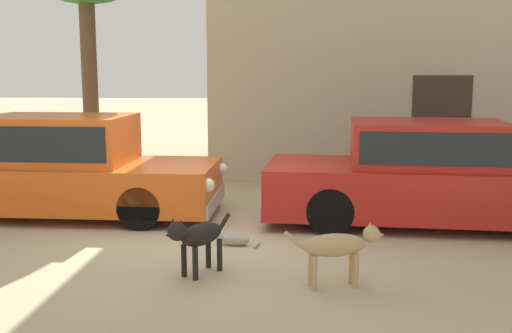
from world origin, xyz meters
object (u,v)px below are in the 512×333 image
object	(u,v)px
stray_dog_tan	(339,246)
stray_dog_spotted	(197,236)
parked_sedan_nearest	(62,167)
stray_cat	(234,240)
parked_sedan_second	(428,174)

from	to	relation	value
stray_dog_tan	stray_dog_spotted	bearing A→B (deg)	158.35
stray_dog_spotted	parked_sedan_nearest	bearing A→B (deg)	-101.15
stray_dog_spotted	stray_cat	size ratio (longest dim) A/B	1.49
parked_sedan_nearest	stray_cat	distance (m)	3.22
parked_sedan_second	stray_cat	distance (m)	3.02
parked_sedan_second	stray_dog_spotted	bearing A→B (deg)	-136.58
parked_sedan_nearest	stray_dog_spotted	xyz separation A→B (m)	(2.52, -2.60, -0.31)
stray_dog_spotted	stray_cat	bearing A→B (deg)	-158.71
stray_dog_tan	parked_sedan_second	bearing A→B (deg)	49.06
stray_dog_tan	stray_cat	xyz separation A→B (m)	(-1.23, 1.38, -0.35)
stray_dog_spotted	stray_dog_tan	world-z (taller)	stray_dog_spotted
parked_sedan_second	stray_cat	world-z (taller)	parked_sedan_second
parked_sedan_nearest	parked_sedan_second	size ratio (longest dim) A/B	0.99
parked_sedan_second	stray_dog_tan	size ratio (longest dim) A/B	4.68
parked_sedan_second	stray_cat	bearing A→B (deg)	-150.35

